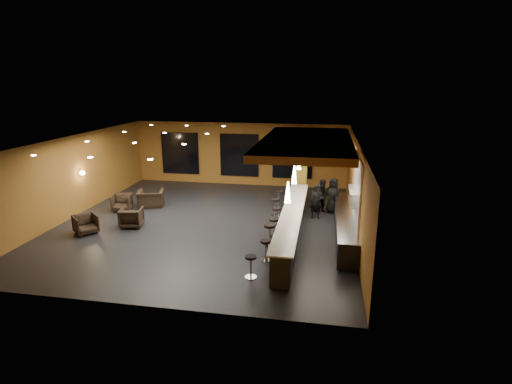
% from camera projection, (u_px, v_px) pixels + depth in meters
% --- Properties ---
extents(floor, '(12.00, 13.00, 0.10)m').
position_uv_depth(floor, '(207.00, 224.00, 16.86)').
color(floor, black).
rests_on(floor, ground).
extents(ceiling, '(12.00, 13.00, 0.10)m').
position_uv_depth(ceiling, '(204.00, 139.00, 15.87)').
color(ceiling, black).
extents(wall_back, '(12.00, 0.10, 3.50)m').
position_uv_depth(wall_back, '(240.00, 154.00, 22.57)').
color(wall_back, '#955E21').
rests_on(wall_back, floor).
extents(wall_front, '(12.00, 0.10, 3.50)m').
position_uv_depth(wall_front, '(131.00, 246.00, 10.16)').
color(wall_front, '#955E21').
rests_on(wall_front, floor).
extents(wall_left, '(0.10, 13.00, 3.50)m').
position_uv_depth(wall_left, '(72.00, 176.00, 17.37)').
color(wall_left, '#955E21').
rests_on(wall_left, floor).
extents(wall_right, '(0.10, 13.00, 3.50)m').
position_uv_depth(wall_right, '(357.00, 189.00, 15.36)').
color(wall_right, '#955E21').
rests_on(wall_right, floor).
extents(wood_soffit, '(3.60, 8.00, 0.28)m').
position_uv_depth(wood_soffit, '(307.00, 142.00, 16.20)').
color(wood_soffit, '#B77335').
rests_on(wood_soffit, ceiling).
extents(window_left, '(2.20, 0.06, 2.40)m').
position_uv_depth(window_left, '(180.00, 153.00, 23.06)').
color(window_left, black).
rests_on(window_left, wall_back).
extents(window_center, '(2.20, 0.06, 2.40)m').
position_uv_depth(window_center, '(239.00, 155.00, 22.48)').
color(window_center, black).
rests_on(window_center, wall_back).
extents(window_right, '(2.20, 0.06, 2.40)m').
position_uv_depth(window_right, '(292.00, 157.00, 21.98)').
color(window_right, black).
rests_on(window_right, wall_back).
extents(tile_backsplash, '(0.06, 3.20, 2.40)m').
position_uv_depth(tile_backsplash, '(357.00, 190.00, 14.35)').
color(tile_backsplash, white).
rests_on(tile_backsplash, wall_right).
extents(bar_counter, '(0.60, 8.00, 1.00)m').
position_uv_depth(bar_counter, '(292.00, 225.00, 15.15)').
color(bar_counter, black).
rests_on(bar_counter, floor).
extents(bar_top, '(0.78, 8.10, 0.05)m').
position_uv_depth(bar_top, '(292.00, 212.00, 15.01)').
color(bar_top, white).
rests_on(bar_top, bar_counter).
extents(prep_counter, '(0.70, 6.00, 0.86)m').
position_uv_depth(prep_counter, '(345.00, 225.00, 15.31)').
color(prep_counter, black).
rests_on(prep_counter, floor).
extents(prep_top, '(0.72, 6.00, 0.03)m').
position_uv_depth(prep_top, '(346.00, 214.00, 15.18)').
color(prep_top, silver).
rests_on(prep_top, prep_counter).
extents(wall_shelf_lower, '(0.30, 1.50, 0.03)m').
position_uv_depth(wall_shelf_lower, '(353.00, 202.00, 14.30)').
color(wall_shelf_lower, silver).
rests_on(wall_shelf_lower, wall_right).
extents(wall_shelf_upper, '(0.30, 1.50, 0.03)m').
position_uv_depth(wall_shelf_upper, '(353.00, 190.00, 14.17)').
color(wall_shelf_upper, silver).
rests_on(wall_shelf_upper, wall_right).
extents(column, '(0.60, 0.60, 3.50)m').
position_uv_depth(column, '(301.00, 167.00, 19.17)').
color(column, olive).
rests_on(column, floor).
extents(wall_sconce, '(0.22, 0.22, 0.22)m').
position_uv_depth(wall_sconce, '(82.00, 173.00, 17.80)').
color(wall_sconce, '#FFE5B2').
rests_on(wall_sconce, wall_left).
extents(pendant_0, '(0.20, 0.20, 0.70)m').
position_uv_depth(pendant_0, '(288.00, 192.00, 12.75)').
color(pendant_0, white).
rests_on(pendant_0, wood_soffit).
extents(pendant_1, '(0.20, 0.20, 0.70)m').
position_uv_depth(pendant_1, '(294.00, 175.00, 15.12)').
color(pendant_1, white).
rests_on(pendant_1, wood_soffit).
extents(pendant_2, '(0.20, 0.20, 0.70)m').
position_uv_depth(pendant_2, '(299.00, 162.00, 17.49)').
color(pendant_2, white).
rests_on(pendant_2, wood_soffit).
extents(staff_a, '(0.60, 0.45, 1.50)m').
position_uv_depth(staff_a, '(316.00, 202.00, 17.18)').
color(staff_a, black).
rests_on(staff_a, floor).
extents(staff_b, '(0.92, 0.82, 1.55)m').
position_uv_depth(staff_b, '(323.00, 196.00, 17.88)').
color(staff_b, black).
rests_on(staff_b, floor).
extents(staff_c, '(0.92, 0.75, 1.61)m').
position_uv_depth(staff_c, '(333.00, 195.00, 17.88)').
color(staff_c, black).
rests_on(staff_c, floor).
extents(armchair_a, '(1.15, 1.15, 0.75)m').
position_uv_depth(armchair_a, '(86.00, 224.00, 15.58)').
color(armchair_a, black).
rests_on(armchair_a, floor).
extents(armchair_b, '(1.00, 1.02, 0.79)m').
position_uv_depth(armchair_b, '(131.00, 217.00, 16.28)').
color(armchair_b, black).
rests_on(armchair_b, floor).
extents(armchair_c, '(1.00, 1.02, 0.76)m').
position_uv_depth(armchair_c, '(122.00, 203.00, 18.28)').
color(armchair_c, black).
rests_on(armchair_c, floor).
extents(armchair_d, '(1.43, 1.33, 0.77)m').
position_uv_depth(armchair_d, '(151.00, 198.00, 18.89)').
color(armchair_d, black).
rests_on(armchair_d, floor).
extents(bar_stool_0, '(0.36, 0.36, 0.71)m').
position_uv_depth(bar_stool_0, '(251.00, 264.00, 12.06)').
color(bar_stool_0, silver).
rests_on(bar_stool_0, floor).
extents(bar_stool_1, '(0.37, 0.37, 0.73)m').
position_uv_depth(bar_stool_1, '(265.00, 248.00, 13.19)').
color(bar_stool_1, silver).
rests_on(bar_stool_1, floor).
extents(bar_stool_2, '(0.42, 0.42, 0.84)m').
position_uv_depth(bar_stool_2, '(270.00, 232.00, 14.31)').
color(bar_stool_2, silver).
rests_on(bar_stool_2, floor).
extents(bar_stool_3, '(0.37, 0.37, 0.74)m').
position_uv_depth(bar_stool_3, '(274.00, 225.00, 15.18)').
color(bar_stool_3, silver).
rests_on(bar_stool_3, floor).
extents(bar_stool_4, '(0.39, 0.39, 0.76)m').
position_uv_depth(bar_stool_4, '(277.00, 214.00, 16.36)').
color(bar_stool_4, silver).
rests_on(bar_stool_4, floor).
extents(bar_stool_5, '(0.41, 0.41, 0.81)m').
position_uv_depth(bar_stool_5, '(275.00, 205.00, 17.45)').
color(bar_stool_5, silver).
rests_on(bar_stool_5, floor).
extents(bar_stool_6, '(0.42, 0.42, 0.82)m').
position_uv_depth(bar_stool_6, '(279.00, 197.00, 18.62)').
color(bar_stool_6, silver).
rests_on(bar_stool_6, floor).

